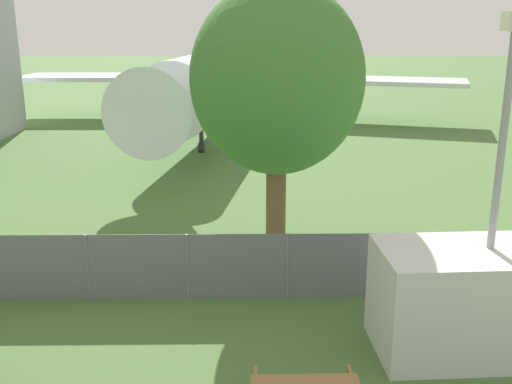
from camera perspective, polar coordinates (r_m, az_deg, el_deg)
perimeter_fence at (r=15.42m, az=3.01°, el=-7.08°), size 56.07×0.07×1.76m
airplane at (r=42.65m, az=-2.03°, el=11.26°), size 31.91×39.49×10.70m
portable_cabin at (r=13.93m, az=21.05°, el=-9.58°), size 4.77×2.44×2.32m
tree_near_hangar at (r=16.81m, az=2.02°, el=10.61°), size 4.84×4.84×8.04m
light_mast at (r=13.01m, az=22.32°, el=3.56°), size 0.44×0.44×7.09m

